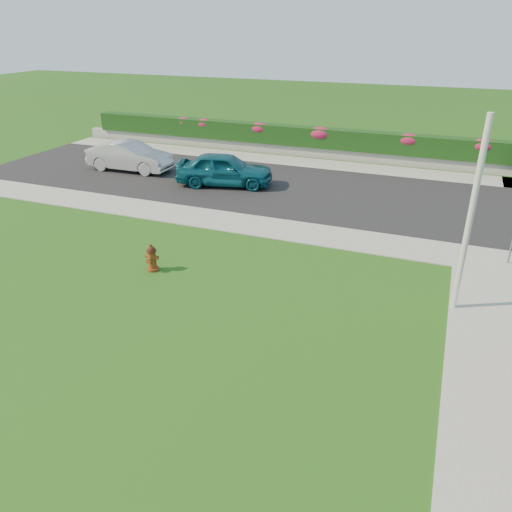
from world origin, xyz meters
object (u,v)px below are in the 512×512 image
at_px(sedan_silver, 130,156).
at_px(utility_pole, 470,219).
at_px(sedan_teal, 225,169).
at_px(fire_hydrant, 152,258).

distance_m(sedan_silver, utility_pole, 18.83).
distance_m(sedan_teal, utility_pole, 13.62).
relative_size(sedan_teal, utility_pole, 0.86).
bearing_deg(sedan_teal, fire_hydrant, 176.70).
distance_m(fire_hydrant, sedan_silver, 12.29).
height_order(fire_hydrant, sedan_silver, sedan_silver).
height_order(sedan_teal, utility_pole, utility_pole).
bearing_deg(fire_hydrant, sedan_teal, 99.87).
xyz_separation_m(sedan_teal, sedan_silver, (-5.81, 0.58, -0.03)).
relative_size(fire_hydrant, sedan_teal, 0.19).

